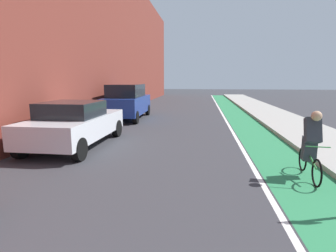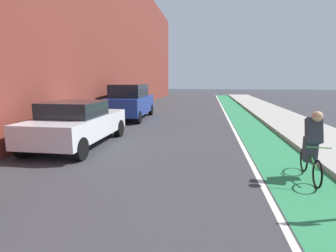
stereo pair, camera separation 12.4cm
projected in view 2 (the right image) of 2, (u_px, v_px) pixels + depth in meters
name	position (u px, v px, depth m)	size (l,w,h in m)	color
ground_plane	(185.00, 120.00, 15.11)	(97.84, 97.84, 0.00)	#38383D
bike_lane_paint	(241.00, 116.00, 16.57)	(1.60, 44.47, 0.00)	#2D8451
lane_divider_stripe	(227.00, 116.00, 16.70)	(0.12, 44.47, 0.00)	white
sidewalk_right	(278.00, 116.00, 16.25)	(2.71, 44.47, 0.14)	#A8A59E
building_facade_left	(95.00, 34.00, 17.00)	(4.15, 44.47, 10.29)	brown
parked_sedan_white	(77.00, 123.00, 9.05)	(2.02, 4.38, 1.53)	silver
parked_suv_blue	(130.00, 101.00, 15.27)	(2.03, 4.62, 1.98)	navy
cyclist_mid	(312.00, 145.00, 5.97)	(0.48, 1.65, 1.58)	black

